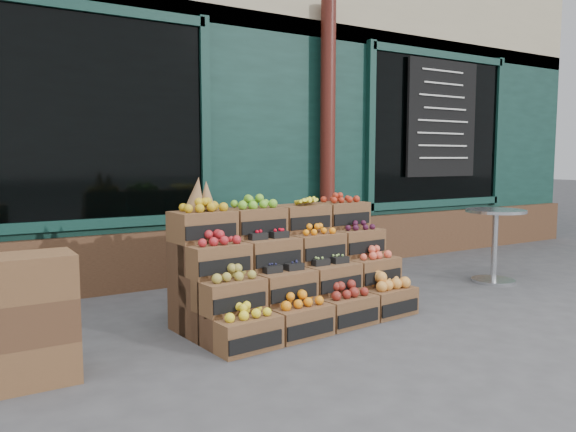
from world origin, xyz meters
TOP-DOWN VIEW (x-y plane):
  - ground at (0.00, 0.00)m, footprint 60.00×60.00m
  - shop_facade at (0.00, 5.11)m, footprint 12.00×6.24m
  - crate_display at (-0.31, 0.45)m, footprint 2.02×1.12m
  - spare_crates at (-2.39, 0.13)m, footprint 0.53×0.37m
  - bistro_table at (2.32, 0.48)m, footprint 0.64×0.64m
  - shopkeeper at (-1.31, 2.66)m, footprint 0.71×0.53m

SIDE VIEW (x-z plane):
  - ground at x=0.00m, z-range 0.00..0.00m
  - crate_display at x=-0.31m, z-range -0.23..0.98m
  - spare_crates at x=-2.39m, z-range 0.00..0.79m
  - bistro_table at x=2.32m, z-range 0.10..0.90m
  - shopkeeper at x=-1.31m, z-range 0.00..1.76m
  - shop_facade at x=0.00m, z-range 0.00..4.80m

